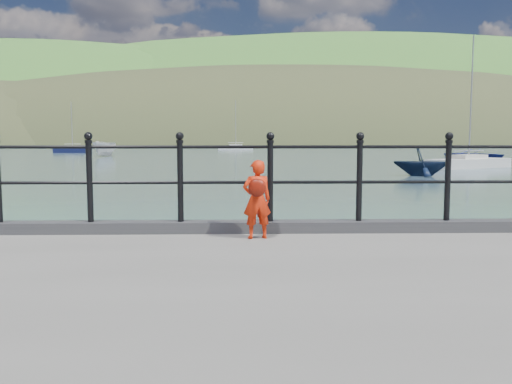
{
  "coord_description": "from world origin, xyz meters",
  "views": [
    {
      "loc": [
        0.22,
        -7.36,
        2.27
      ],
      "look_at": [
        0.41,
        -0.2,
        1.55
      ],
      "focal_mm": 38.0,
      "sensor_mm": 36.0,
      "label": 1
    }
  ],
  "objects_px": {
    "sailboat_deep": "(236,148)",
    "sailboat_near": "(469,164)",
    "child": "(257,199)",
    "launch_blue": "(475,155)",
    "railing": "(225,171)",
    "sailboat_left": "(73,151)",
    "launch_navy": "(421,162)",
    "launch_white": "(105,149)"
  },
  "relations": [
    {
      "from": "railing",
      "to": "sailboat_left",
      "type": "bearing_deg",
      "value": 108.57
    },
    {
      "from": "launch_blue",
      "to": "railing",
      "type": "bearing_deg",
      "value": -152.94
    },
    {
      "from": "sailboat_deep",
      "to": "sailboat_near",
      "type": "bearing_deg",
      "value": -63.76
    },
    {
      "from": "sailboat_deep",
      "to": "launch_white",
      "type": "bearing_deg",
      "value": -101.23
    },
    {
      "from": "launch_navy",
      "to": "sailboat_near",
      "type": "xyz_separation_m",
      "value": [
        6.24,
        8.02,
        -0.49
      ]
    },
    {
      "from": "launch_navy",
      "to": "sailboat_left",
      "type": "xyz_separation_m",
      "value": [
        -35.6,
        49.14,
        -0.49
      ]
    },
    {
      "from": "railing",
      "to": "launch_blue",
      "type": "xyz_separation_m",
      "value": [
        22.37,
        43.59,
        -1.23
      ]
    },
    {
      "from": "launch_white",
      "to": "sailboat_left",
      "type": "xyz_separation_m",
      "value": [
        -8.88,
        16.58,
        -0.59
      ]
    },
    {
      "from": "launch_blue",
      "to": "sailboat_left",
      "type": "relative_size",
      "value": 0.75
    },
    {
      "from": "child",
      "to": "launch_blue",
      "type": "bearing_deg",
      "value": -129.22
    },
    {
      "from": "child",
      "to": "launch_blue",
      "type": "distance_m",
      "value": 49.23
    },
    {
      "from": "child",
      "to": "sailboat_deep",
      "type": "distance_m",
      "value": 95.69
    },
    {
      "from": "railing",
      "to": "launch_navy",
      "type": "relative_size",
      "value": 5.73
    },
    {
      "from": "sailboat_near",
      "to": "sailboat_left",
      "type": "distance_m",
      "value": 58.67
    },
    {
      "from": "launch_blue",
      "to": "launch_navy",
      "type": "xyz_separation_m",
      "value": [
        -11.52,
        -19.07,
        0.24
      ]
    },
    {
      "from": "launch_navy",
      "to": "sailboat_left",
      "type": "bearing_deg",
      "value": 46.55
    },
    {
      "from": "sailboat_left",
      "to": "railing",
      "type": "bearing_deg",
      "value": -70.32
    },
    {
      "from": "child",
      "to": "launch_blue",
      "type": "xyz_separation_m",
      "value": [
        21.96,
        44.05,
        -0.91
      ]
    },
    {
      "from": "sailboat_left",
      "to": "child",
      "type": "bearing_deg",
      "value": -70.15
    },
    {
      "from": "railing",
      "to": "sailboat_near",
      "type": "relative_size",
      "value": 1.84
    },
    {
      "from": "launch_white",
      "to": "sailboat_left",
      "type": "relative_size",
      "value": 0.63
    },
    {
      "from": "launch_white",
      "to": "sailboat_deep",
      "type": "relative_size",
      "value": 0.51
    },
    {
      "from": "sailboat_left",
      "to": "sailboat_deep",
      "type": "bearing_deg",
      "value": 43.15
    },
    {
      "from": "launch_blue",
      "to": "launch_white",
      "type": "relative_size",
      "value": 1.19
    },
    {
      "from": "child",
      "to": "sailboat_deep",
      "type": "height_order",
      "value": "sailboat_deep"
    },
    {
      "from": "sailboat_deep",
      "to": "sailboat_near",
      "type": "height_order",
      "value": "sailboat_near"
    },
    {
      "from": "launch_navy",
      "to": "sailboat_deep",
      "type": "xyz_separation_m",
      "value": [
        -11.7,
        70.7,
        -0.49
      ]
    },
    {
      "from": "launch_blue",
      "to": "sailboat_near",
      "type": "bearing_deg",
      "value": -151.28
    },
    {
      "from": "child",
      "to": "sailboat_near",
      "type": "xyz_separation_m",
      "value": [
        16.68,
        33.0,
        -1.17
      ]
    },
    {
      "from": "launch_white",
      "to": "launch_navy",
      "type": "xyz_separation_m",
      "value": [
        26.71,
        -32.57,
        -0.09
      ]
    },
    {
      "from": "launch_white",
      "to": "launch_navy",
      "type": "distance_m",
      "value": 42.12
    },
    {
      "from": "launch_blue",
      "to": "launch_white",
      "type": "height_order",
      "value": "launch_white"
    },
    {
      "from": "child",
      "to": "sailboat_left",
      "type": "bearing_deg",
      "value": -83.98
    },
    {
      "from": "launch_navy",
      "to": "launch_blue",
      "type": "bearing_deg",
      "value": -20.5
    },
    {
      "from": "sailboat_deep",
      "to": "sailboat_near",
      "type": "xyz_separation_m",
      "value": [
        17.94,
        -62.68,
        -0.0
      ]
    },
    {
      "from": "launch_blue",
      "to": "sailboat_deep",
      "type": "height_order",
      "value": "sailboat_deep"
    },
    {
      "from": "sailboat_deep",
      "to": "child",
      "type": "bearing_deg",
      "value": -78.99
    },
    {
      "from": "launch_navy",
      "to": "sailboat_left",
      "type": "height_order",
      "value": "sailboat_left"
    },
    {
      "from": "child",
      "to": "sailboat_left",
      "type": "distance_m",
      "value": 78.28
    },
    {
      "from": "child",
      "to": "railing",
      "type": "bearing_deg",
      "value": -61.15
    },
    {
      "from": "launch_white",
      "to": "sailboat_deep",
      "type": "height_order",
      "value": "sailboat_deep"
    },
    {
      "from": "child",
      "to": "sailboat_deep",
      "type": "bearing_deg",
      "value": -101.97
    }
  ]
}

